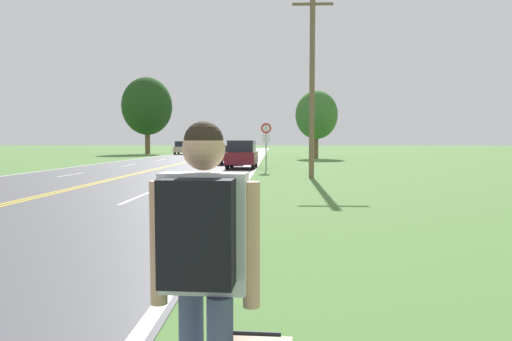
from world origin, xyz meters
name	(u,v)px	position (x,y,z in m)	size (l,w,h in m)	color
hitchhiker_person	(203,251)	(6.58, 5.86, 1.07)	(0.59, 0.43, 1.74)	#475175
traffic_sign	(266,135)	(6.57, 28.50, 2.01)	(0.60, 0.10, 2.67)	gray
utility_pole_midground	(312,82)	(8.68, 24.09, 4.30)	(1.80, 0.24, 8.29)	brown
tree_left_verge	(316,115)	(11.17, 48.29, 4.23)	(4.10, 4.10, 6.60)	brown
tree_mid_treeline	(147,106)	(-9.81, 63.86, 6.33)	(6.62, 6.62, 10.16)	brown
car_maroon_hatchback_nearest	(242,154)	(5.06, 31.18, 0.90)	(1.82, 3.65, 1.71)	black
car_red_sedan_approaching	(232,154)	(3.94, 36.59, 0.72)	(2.02, 4.32, 1.36)	black
car_champagne_sedan_mid_near	(183,148)	(-4.77, 62.14, 0.85)	(1.92, 4.69, 1.69)	black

